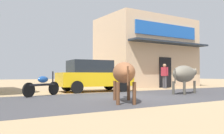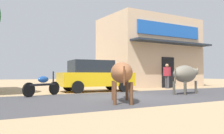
{
  "view_description": "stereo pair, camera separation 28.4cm",
  "coord_description": "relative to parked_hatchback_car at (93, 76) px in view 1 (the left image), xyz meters",
  "views": [
    {
      "loc": [
        -5.59,
        -7.91,
        0.9
      ],
      "look_at": [
        0.18,
        1.2,
        1.23
      ],
      "focal_mm": 39.49,
      "sensor_mm": 36.0,
      "label": 1
    },
    {
      "loc": [
        -5.35,
        -8.05,
        0.9
      ],
      "look_at": [
        0.18,
        1.2,
        1.23
      ],
      "focal_mm": 39.49,
      "sensor_mm": 36.0,
      "label": 2
    }
  ],
  "objects": [
    {
      "name": "ground",
      "position": [
        -0.54,
        -3.66,
        -0.84
      ],
      "size": [
        80.0,
        80.0,
        0.0
      ],
      "primitive_type": "plane",
      "color": "tan"
    },
    {
      "name": "pedestrian_by_shop",
      "position": [
        5.39,
        0.19,
        0.1
      ],
      "size": [
        0.38,
        0.61,
        1.6
      ],
      "color": "#3F3F47",
      "rests_on": "ground"
    },
    {
      "name": "parked_hatchback_car",
      "position": [
        0.0,
        0.0,
        0.0
      ],
      "size": [
        4.02,
        2.28,
        1.64
      ],
      "color": "gold",
      "rests_on": "ground"
    },
    {
      "name": "storefront_right_club",
      "position": [
        6.38,
        3.17,
        1.74
      ],
      "size": [
        7.08,
        5.34,
        5.14
      ],
      "color": "#D3B18D",
      "rests_on": "ground"
    },
    {
      "name": "asphalt_road",
      "position": [
        -0.54,
        -3.66,
        -0.84
      ],
      "size": [
        72.0,
        5.43,
        0.0
      ],
      "primitive_type": "cube",
      "color": "#454447",
      "rests_on": "ground"
    },
    {
      "name": "cow_near_brown",
      "position": [
        -1.51,
        -4.96,
        0.11
      ],
      "size": [
        1.69,
        2.52,
        1.3
      ],
      "color": "#9A5E3A",
      "rests_on": "ground"
    },
    {
      "name": "cow_far_dark",
      "position": [
        2.89,
        -3.67,
        0.08
      ],
      "size": [
        2.5,
        1.35,
        1.33
      ],
      "color": "gray",
      "rests_on": "ground"
    },
    {
      "name": "parked_motorcycle",
      "position": [
        -3.06,
        -1.28,
        -0.38
      ],
      "size": [
        1.8,
        1.03,
        1.04
      ],
      "color": "black",
      "rests_on": "ground"
    }
  ]
}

